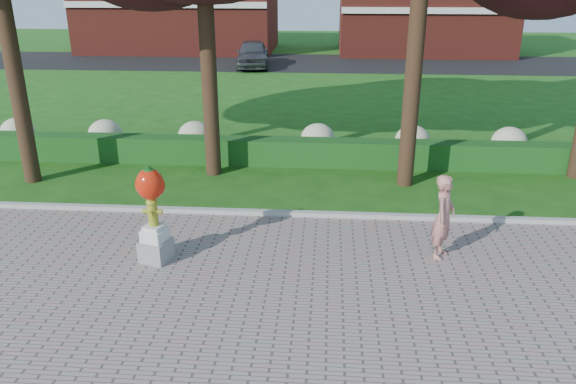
% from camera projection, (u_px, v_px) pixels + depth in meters
% --- Properties ---
extents(ground, '(100.00, 100.00, 0.00)m').
position_uv_depth(ground, '(255.00, 279.00, 10.83)').
color(ground, '#1C4E13').
rests_on(ground, ground).
extents(curb, '(40.00, 0.18, 0.15)m').
position_uv_depth(curb, '(271.00, 214.00, 13.58)').
color(curb, '#ADADA5').
rests_on(curb, ground).
extents(lawn_hedge, '(24.00, 0.70, 0.80)m').
position_uv_depth(lawn_hedge, '(284.00, 152.00, 17.18)').
color(lawn_hedge, '#154A18').
rests_on(lawn_hedge, ground).
extents(hydrangea_row, '(20.10, 1.10, 0.99)m').
position_uv_depth(hydrangea_row, '(304.00, 138.00, 18.02)').
color(hydrangea_row, '#B3B58A').
rests_on(hydrangea_row, ground).
extents(street, '(50.00, 8.00, 0.02)m').
position_uv_depth(street, '(310.00, 63.00, 36.83)').
color(street, black).
rests_on(street, ground).
extents(building_left, '(14.00, 8.00, 7.00)m').
position_uv_depth(building_left, '(180.00, 2.00, 41.82)').
color(building_left, maroon).
rests_on(building_left, ground).
extents(building_right, '(12.00, 8.00, 6.40)m').
position_uv_depth(building_right, '(424.00, 7.00, 40.69)').
color(building_right, maroon).
rests_on(building_right, ground).
extents(hydrant_sculpture, '(0.68, 0.68, 2.02)m').
position_uv_depth(hydrant_sculpture, '(153.00, 212.00, 11.09)').
color(hydrant_sculpture, gray).
rests_on(hydrant_sculpture, walkway).
extents(woman, '(0.65, 0.76, 1.77)m').
position_uv_depth(woman, '(444.00, 217.00, 11.31)').
color(woman, tan).
rests_on(woman, walkway).
extents(parked_car, '(2.43, 4.99, 1.64)m').
position_uv_depth(parked_car, '(253.00, 54.00, 34.83)').
color(parked_car, '#3B3F43').
rests_on(parked_car, street).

